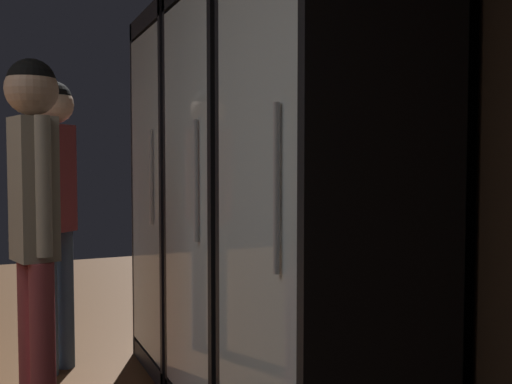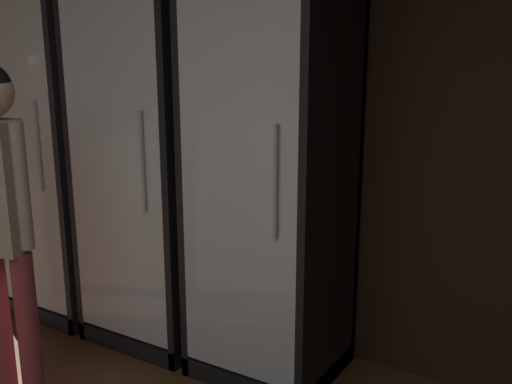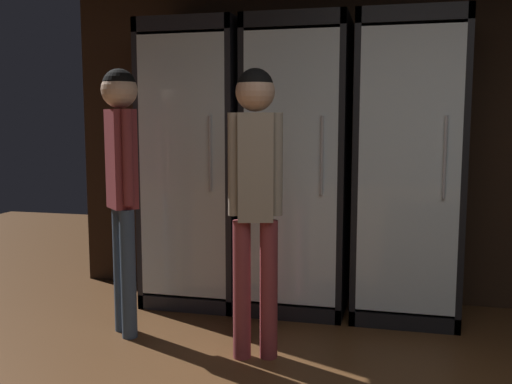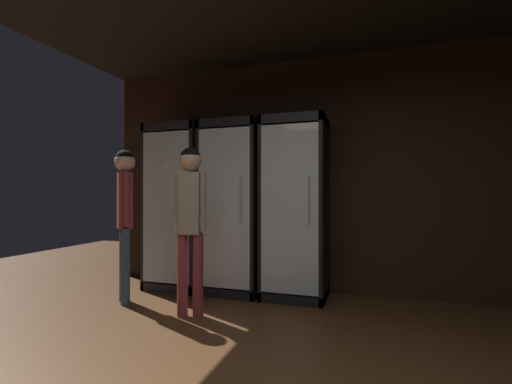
# 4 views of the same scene
# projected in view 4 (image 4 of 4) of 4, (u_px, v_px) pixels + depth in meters

# --- Properties ---
(wall_back) EXTENTS (6.00, 0.06, 2.80)m
(wall_back) POSITION_uv_depth(u_px,v_px,m) (337.00, 174.00, 4.21)
(wall_back) COLOR black
(wall_back) RESTS_ON ground
(cooler_far_left) EXTENTS (0.69, 0.64, 2.02)m
(cooler_far_left) POSITION_uv_depth(u_px,v_px,m) (181.00, 208.00, 4.51)
(cooler_far_left) COLOR black
(cooler_far_left) RESTS_ON ground
(cooler_left) EXTENTS (0.69, 0.64, 2.02)m
(cooler_left) POSITION_uv_depth(u_px,v_px,m) (235.00, 209.00, 4.28)
(cooler_left) COLOR black
(cooler_left) RESTS_ON ground
(cooler_center) EXTENTS (0.69, 0.64, 2.02)m
(cooler_center) POSITION_uv_depth(u_px,v_px,m) (296.00, 210.00, 4.05)
(cooler_center) COLOR black
(cooler_center) RESTS_ON ground
(shopper_near) EXTENTS (0.29, 0.21, 1.61)m
(shopper_near) POSITION_uv_depth(u_px,v_px,m) (190.00, 210.00, 3.38)
(shopper_near) COLOR brown
(shopper_near) RESTS_ON ground
(shopper_far) EXTENTS (0.24, 0.24, 1.64)m
(shopper_far) POSITION_uv_depth(u_px,v_px,m) (125.00, 204.00, 3.81)
(shopper_far) COLOR #384C66
(shopper_far) RESTS_ON ground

